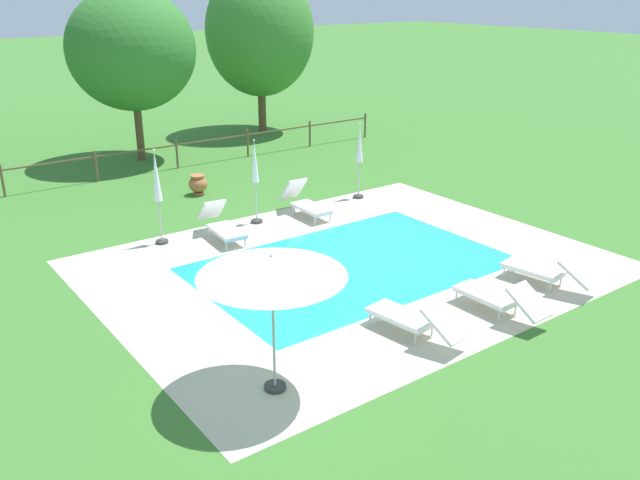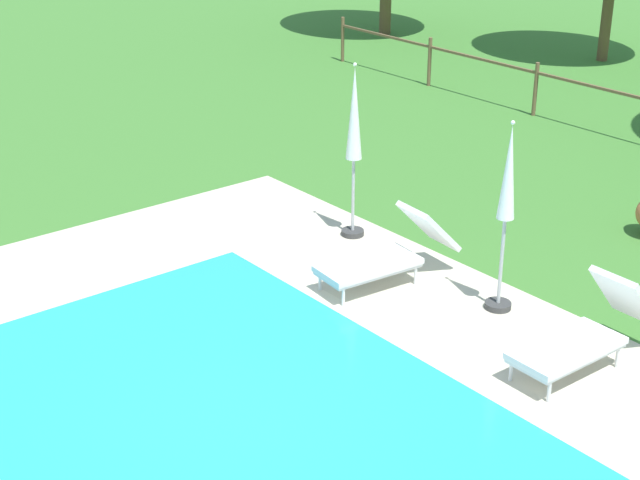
{
  "view_description": "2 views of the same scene",
  "coord_description": "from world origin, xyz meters",
  "views": [
    {
      "loc": [
        -9.17,
        -11.26,
        6.19
      ],
      "look_at": [
        -0.52,
        0.5,
        0.6
      ],
      "focal_mm": 37.55,
      "sensor_mm": 36.0,
      "label": 1
    },
    {
      "loc": [
        6.57,
        -4.29,
        5.47
      ],
      "look_at": [
        -1.58,
        2.26,
        0.88
      ],
      "focal_mm": 54.78,
      "sensor_mm": 36.0,
      "label": 2
    }
  ],
  "objects": [
    {
      "name": "pool_coping_rim",
      "position": [
        0.0,
        0.0,
        0.01
      ],
      "size": [
        7.57,
        5.11,
        0.01
      ],
      "color": "beige",
      "rests_on": "ground"
    },
    {
      "name": "swimming_pool_water",
      "position": [
        0.0,
        0.0,
        0.01
      ],
      "size": [
        7.09,
        4.63,
        0.01
      ],
      "primitive_type": "cube",
      "color": "#23A8C1",
      "rests_on": "ground"
    },
    {
      "name": "patio_umbrella_closed_row_west",
      "position": [
        -2.98,
        3.98,
        1.55
      ],
      "size": [
        0.32,
        0.32,
        2.46
      ],
      "color": "#383838",
      "rests_on": "ground"
    },
    {
      "name": "patio_umbrella_closed_row_mid_west",
      "position": [
        -0.2,
        3.89,
        1.46
      ],
      "size": [
        0.32,
        0.32,
        2.34
      ],
      "color": "#383838",
      "rests_on": "ground"
    },
    {
      "name": "sun_lounger_north_far",
      "position": [
        1.25,
        3.58,
        0.39
      ],
      "size": [
        0.64,
        1.88,
        0.98
      ],
      "color": "white",
      "rests_on": "ground"
    },
    {
      "name": "ground_plane",
      "position": [
        0.0,
        0.0,
        0.0
      ],
      "size": [
        160.0,
        160.0,
        0.0
      ],
      "primitive_type": "plane",
      "color": "#3D752D"
    },
    {
      "name": "sun_lounger_south_near_corner",
      "position": [
        -1.57,
        3.33,
        0.39
      ],
      "size": [
        0.78,
        1.97,
        0.94
      ],
      "color": "white",
      "rests_on": "ground"
    },
    {
      "name": "pool_deck_paving",
      "position": [
        0.0,
        0.0,
        0.0
      ],
      "size": [
        11.42,
        8.96,
        0.01
      ],
      "primitive_type": "cube",
      "color": "beige",
      "rests_on": "ground"
    }
  ]
}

